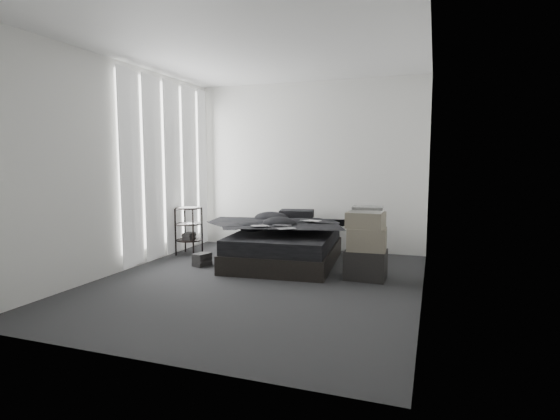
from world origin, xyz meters
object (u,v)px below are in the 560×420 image
(side_stand, at_px, (189,231))
(box_lower, at_px, (366,264))
(bed, at_px, (285,254))
(laptop, at_px, (309,217))

(side_stand, height_order, box_lower, side_stand)
(bed, bearing_deg, side_stand, 172.38)
(laptop, bearing_deg, bed, -154.50)
(bed, distance_m, laptop, 0.62)
(laptop, height_order, box_lower, laptop)
(side_stand, xyz_separation_m, box_lower, (2.69, -0.52, -0.17))
(laptop, xyz_separation_m, side_stand, (-1.85, -0.00, -0.29))
(laptop, bearing_deg, box_lower, -19.19)
(bed, xyz_separation_m, laptop, (0.32, 0.07, 0.52))
(side_stand, relative_size, box_lower, 1.48)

